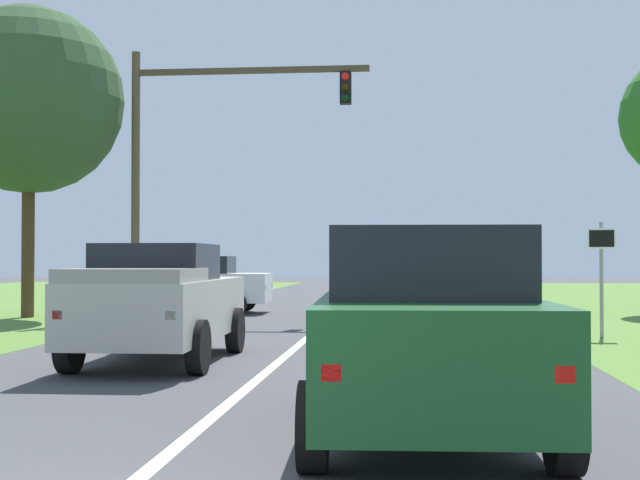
% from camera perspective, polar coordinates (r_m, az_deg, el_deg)
% --- Properties ---
extents(ground_plane, '(120.00, 120.00, 0.00)m').
position_cam_1_polar(ground_plane, '(15.47, -2.07, -7.46)').
color(ground_plane, '#424244').
extents(red_suv_near, '(2.32, 4.48, 1.96)m').
position_cam_1_polar(red_suv_near, '(8.31, 6.90, -5.75)').
color(red_suv_near, '#194C23').
rests_on(red_suv_near, ground_plane).
extents(pickup_truck_lead, '(2.19, 4.85, 1.91)m').
position_cam_1_polar(pickup_truck_lead, '(14.27, -10.53, -3.97)').
color(pickup_truck_lead, '#B7B2A8').
rests_on(pickup_truck_lead, ground_plane).
extents(traffic_light, '(6.81, 0.40, 7.60)m').
position_cam_1_polar(traffic_light, '(25.09, -8.19, 6.34)').
color(traffic_light, brown).
rests_on(traffic_light, ground_plane).
extents(keep_moving_sign, '(0.60, 0.09, 2.46)m').
position_cam_1_polar(keep_moving_sign, '(19.44, 17.98, -1.48)').
color(keep_moving_sign, gray).
rests_on(keep_moving_sign, ground_plane).
extents(crossing_suv_far, '(4.65, 2.16, 1.75)m').
position_cam_1_polar(crossing_suv_far, '(27.13, -8.33, -2.80)').
color(crossing_suv_far, silver).
rests_on(crossing_suv_far, ground_plane).
extents(extra_tree_1, '(5.36, 5.36, 8.90)m').
position_cam_1_polar(extra_tree_1, '(26.53, -18.54, 8.67)').
color(extra_tree_1, '#4C351E').
rests_on(extra_tree_1, ground_plane).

